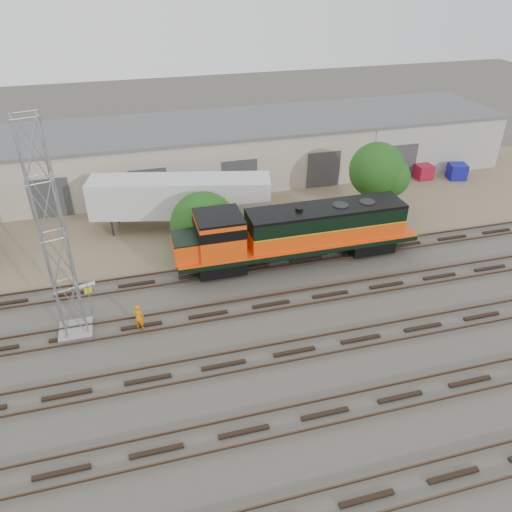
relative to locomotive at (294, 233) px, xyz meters
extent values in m
plane|color=#47423A|center=(-2.96, -6.00, -2.38)|extent=(140.00, 140.00, 0.00)
cube|color=#726047|center=(-2.96, 9.00, -2.37)|extent=(80.00, 16.00, 0.02)
cube|color=black|center=(-2.96, -18.00, -2.31)|extent=(80.00, 2.40, 0.14)
cube|color=#4C3828|center=(-2.96, -17.25, -2.17)|extent=(80.00, 0.08, 0.14)
cube|color=black|center=(-2.96, -13.50, -2.31)|extent=(80.00, 2.40, 0.14)
cube|color=#4C3828|center=(-2.96, -14.25, -2.17)|extent=(80.00, 0.08, 0.14)
cube|color=#4C3828|center=(-2.96, -12.75, -2.17)|extent=(80.00, 0.08, 0.14)
cube|color=black|center=(-2.96, -9.00, -2.31)|extent=(80.00, 2.40, 0.14)
cube|color=#4C3828|center=(-2.96, -9.75, -2.17)|extent=(80.00, 0.08, 0.14)
cube|color=#4C3828|center=(-2.96, -8.25, -2.17)|extent=(80.00, 0.08, 0.14)
cube|color=black|center=(-2.96, -4.50, -2.31)|extent=(80.00, 2.40, 0.14)
cube|color=#4C3828|center=(-2.96, -5.25, -2.17)|extent=(80.00, 0.08, 0.14)
cube|color=#4C3828|center=(-2.96, -3.75, -2.17)|extent=(80.00, 0.08, 0.14)
cube|color=black|center=(-2.96, 0.00, -2.31)|extent=(80.00, 2.40, 0.14)
cube|color=#4C3828|center=(-2.96, -0.75, -2.17)|extent=(80.00, 0.08, 0.14)
cube|color=#4C3828|center=(-2.96, 0.75, -2.17)|extent=(80.00, 0.08, 0.14)
cube|color=#BBAE9C|center=(-2.96, 17.00, 0.12)|extent=(58.00, 10.00, 5.00)
cube|color=#59595B|center=(-2.96, 17.00, 2.77)|extent=(58.40, 10.40, 0.30)
cube|color=#999993|center=(19.04, 11.95, 0.12)|extent=(14.00, 0.10, 5.00)
cube|color=#333335|center=(-16.96, 11.94, -0.68)|extent=(3.20, 0.12, 3.40)
cube|color=#333335|center=(-8.96, 11.94, -0.68)|extent=(3.20, 0.12, 3.40)
cube|color=#333335|center=(-0.96, 11.94, -0.68)|extent=(3.20, 0.12, 3.40)
cube|color=#333335|center=(7.04, 11.94, -0.68)|extent=(3.20, 0.12, 3.40)
cube|color=#333335|center=(15.04, 11.94, -0.68)|extent=(3.20, 0.12, 3.40)
cube|color=black|center=(-5.24, 0.00, -1.59)|extent=(3.22, 2.42, 1.01)
cube|color=black|center=(5.84, 0.00, -1.59)|extent=(3.22, 2.42, 1.01)
cube|color=black|center=(0.30, 0.00, -0.91)|extent=(17.12, 3.02, 0.35)
cylinder|color=black|center=(0.30, 0.00, -1.54)|extent=(4.23, 1.11, 1.11)
cube|color=#ED450B|center=(2.32, 0.00, -0.13)|extent=(11.08, 2.62, 1.21)
cube|color=black|center=(2.32, 0.00, 0.98)|extent=(11.08, 2.62, 1.01)
cube|color=black|center=(2.32, 0.00, 1.58)|extent=(11.08, 2.62, 0.20)
cube|color=#ED450B|center=(-5.24, 0.00, 0.57)|extent=(3.02, 3.02, 2.62)
cube|color=black|center=(-5.24, 0.00, 1.96)|extent=(3.02, 3.02, 0.16)
cube|color=#ED450B|center=(-7.55, 0.00, -0.03)|extent=(1.61, 2.42, 1.41)
cube|color=gray|center=(-14.70, -3.91, -2.28)|extent=(1.87, 1.87, 0.20)
cylinder|color=gray|center=(-15.27, -3.33, 4.06)|extent=(0.09, 0.09, 12.47)
cylinder|color=gray|center=(-14.13, -3.33, 4.06)|extent=(0.09, 0.09, 12.47)
cylinder|color=gray|center=(-15.27, -4.48, 4.06)|extent=(0.09, 0.09, 12.47)
cylinder|color=gray|center=(-14.13, -4.48, 4.06)|extent=(0.09, 0.09, 12.47)
cylinder|color=gray|center=(-13.76, -2.41, -1.23)|extent=(0.07, 0.07, 2.28)
cube|color=white|center=(-13.76, -2.41, -0.25)|extent=(0.91, 0.27, 0.23)
cube|color=yellow|center=(-13.76, -2.41, -0.66)|extent=(0.46, 0.16, 0.36)
imported|color=orange|center=(-11.05, -4.62, -1.53)|extent=(0.72, 0.60, 1.69)
cube|color=silver|center=(-6.83, 7.16, 0.45)|extent=(14.12, 5.89, 2.88)
cube|color=black|center=(-1.54, 5.91, -1.84)|extent=(3.10, 3.18, 1.07)
cube|color=black|center=(-12.26, 7.35, -1.68)|extent=(0.16, 0.16, 1.38)
cube|color=black|center=(-11.77, 9.43, -1.68)|extent=(0.16, 0.16, 1.38)
cube|color=navy|center=(20.33, 10.34, -1.63)|extent=(1.88, 1.80, 1.50)
cube|color=maroon|center=(17.22, 11.16, -1.68)|extent=(1.50, 1.41, 1.40)
cylinder|color=#382619|center=(-5.74, 3.23, -2.15)|extent=(0.33, 0.33, 0.44)
sphere|color=#194012|center=(-5.74, 3.23, -0.24)|extent=(4.85, 4.85, 4.85)
sphere|color=#194012|center=(-4.77, 2.51, -0.72)|extent=(3.40, 3.40, 3.40)
cylinder|color=#382619|center=(9.01, 5.70, -1.24)|extent=(0.26, 0.26, 2.26)
sphere|color=#194012|center=(9.01, 5.70, 1.47)|extent=(4.53, 4.53, 4.53)
sphere|color=#194012|center=(9.91, 5.02, 1.02)|extent=(3.17, 3.17, 3.17)
camera|label=1|loc=(-10.47, -28.48, 16.62)|focal=35.00mm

